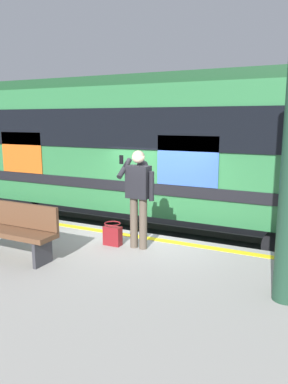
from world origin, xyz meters
TOP-DOWN VIEW (x-y plane):
  - ground_plane at (0.00, 0.00)m, footprint 24.80×24.80m
  - platform at (0.00, 2.45)m, footprint 12.20×4.90m
  - safety_line at (0.00, 0.30)m, footprint 11.96×0.16m
  - track_rail_near at (0.00, -1.55)m, footprint 15.86×0.08m
  - track_rail_far at (0.00, -2.99)m, footprint 15.86×0.08m
  - train_carriage at (1.69, -2.26)m, footprint 13.08×2.84m
  - passenger at (-0.34, 0.85)m, footprint 0.57×0.55m
  - handbag at (0.15, 0.94)m, footprint 0.33×0.30m
  - bench at (1.31, 2.18)m, footprint 1.68×0.44m

SIDE VIEW (x-z plane):
  - ground_plane at x=0.00m, z-range 0.00..0.00m
  - track_rail_near at x=0.00m, z-range 0.00..0.16m
  - track_rail_far at x=0.00m, z-range 0.00..0.16m
  - platform at x=0.00m, z-range 0.00..0.86m
  - safety_line at x=0.00m, z-range 0.86..0.87m
  - handbag at x=0.15m, z-range 0.85..1.26m
  - bench at x=1.31m, z-range 0.91..1.81m
  - passenger at x=-0.34m, z-range 1.02..2.75m
  - train_carriage at x=1.69m, z-range 0.54..4.47m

